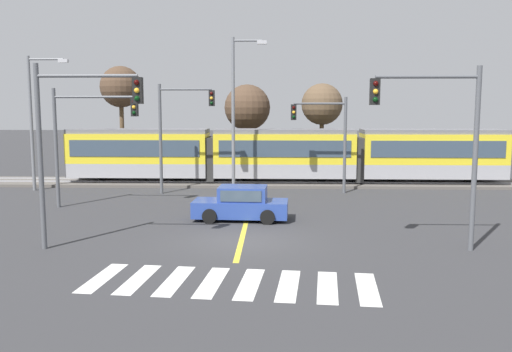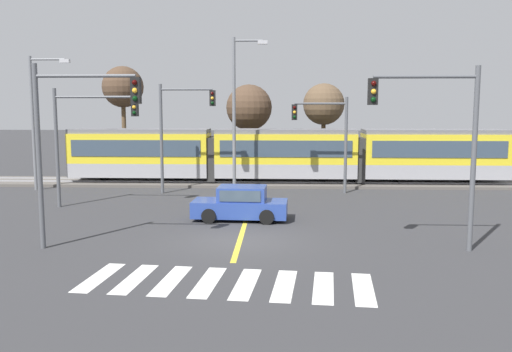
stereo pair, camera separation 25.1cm
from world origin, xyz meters
name	(u,v)px [view 2 (the right image)]	position (x,y,z in m)	size (l,w,h in m)	color
ground_plane	(240,241)	(0.00, 0.00, 0.00)	(200.00, 200.00, 0.00)	#333335
track_bed	(257,183)	(0.00, 15.20, 0.09)	(120.00, 4.00, 0.18)	#56514C
rail_near	(256,182)	(0.00, 14.48, 0.23)	(120.00, 0.08, 0.10)	#939399
rail_far	(257,179)	(0.00, 15.92, 0.23)	(120.00, 0.08, 0.10)	#939399
light_rail_tram	(285,153)	(1.86, 15.20, 2.05)	(28.00, 2.64, 3.43)	#9E9EA3
crosswalk_stripe_0	(99,277)	(-3.83, -4.61, 0.00)	(0.56, 2.80, 0.01)	silver
crosswalk_stripe_1	(135,279)	(-2.74, -4.71, 0.00)	(0.56, 2.80, 0.01)	silver
crosswalk_stripe_2	(171,280)	(-1.64, -4.81, 0.00)	(0.56, 2.80, 0.01)	silver
crosswalk_stripe_3	(208,282)	(-0.55, -4.91, 0.00)	(0.56, 2.80, 0.01)	silver
crosswalk_stripe_4	(246,284)	(0.55, -5.01, 0.00)	(0.56, 2.80, 0.01)	silver
crosswalk_stripe_5	(284,285)	(1.64, -5.12, 0.00)	(0.56, 2.80, 0.01)	silver
crosswalk_stripe_6	(323,287)	(2.74, -5.22, 0.00)	(0.56, 2.80, 0.01)	silver
crosswalk_stripe_7	(363,289)	(3.83, -5.32, 0.00)	(0.56, 2.80, 0.01)	silver
lane_centre_line	(248,214)	(0.00, 5.12, 0.00)	(0.20, 16.17, 0.01)	gold
sedan_crossing	(240,204)	(-0.25, 3.83, 0.70)	(4.28, 2.07, 1.52)	#284293
traffic_light_mid_left	(85,128)	(-8.19, 6.60, 3.97)	(4.25, 0.38, 5.94)	#515459
traffic_light_far_left	(179,122)	(-4.33, 11.16, 4.19)	(3.25, 0.38, 6.33)	#515459
traffic_light_near_left	(71,128)	(-5.73, -1.41, 4.28)	(3.75, 0.38, 6.50)	#515459
traffic_light_near_right	(439,130)	(6.94, -1.09, 4.24)	(3.75, 0.38, 6.40)	#515459
traffic_light_far_right	(327,130)	(4.22, 11.74, 3.71)	(3.25, 0.38, 5.60)	#515459
street_lamp_west	(37,114)	(-13.08, 12.08, 4.62)	(2.50, 0.28, 8.02)	slate
street_lamp_centre	(237,106)	(-1.03, 11.92, 5.08)	(2.06, 0.28, 9.02)	slate
bare_tree_far_west	(123,88)	(-10.09, 19.93, 6.43)	(3.02, 3.02, 8.02)	brown
bare_tree_west	(249,108)	(-0.83, 20.81, 4.97)	(3.42, 3.42, 6.71)	brown
bare_tree_east	(324,105)	(4.68, 20.07, 5.19)	(3.02, 3.02, 6.75)	brown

